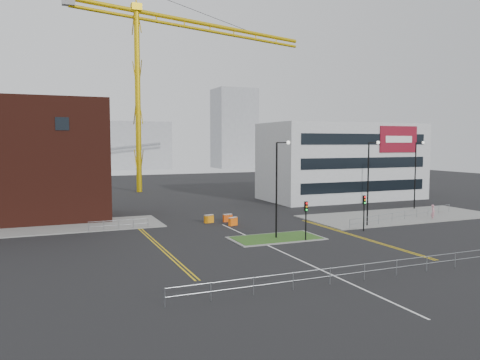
# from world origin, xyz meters

# --- Properties ---
(ground) EXTENTS (200.00, 200.00, 0.00)m
(ground) POSITION_xyz_m (0.00, 0.00, 0.00)
(ground) COLOR black
(ground) RESTS_ON ground
(pavement_left) EXTENTS (28.00, 8.00, 0.12)m
(pavement_left) POSITION_xyz_m (-20.00, 22.00, 0.06)
(pavement_left) COLOR slate
(pavement_left) RESTS_ON ground
(pavement_right) EXTENTS (24.00, 10.00, 0.12)m
(pavement_right) POSITION_xyz_m (22.00, 14.00, 0.06)
(pavement_right) COLOR slate
(pavement_right) RESTS_ON ground
(island_kerb) EXTENTS (8.60, 4.60, 0.08)m
(island_kerb) POSITION_xyz_m (2.00, 8.00, 0.04)
(island_kerb) COLOR slate
(island_kerb) RESTS_ON ground
(grass_island) EXTENTS (8.00, 4.00, 0.12)m
(grass_island) POSITION_xyz_m (2.00, 8.00, 0.06)
(grass_island) COLOR #224A18
(grass_island) RESTS_ON ground
(office_block) EXTENTS (25.00, 12.20, 12.00)m
(office_block) POSITION_xyz_m (26.01, 31.97, 6.00)
(office_block) COLOR #AFB3B4
(office_block) RESTS_ON ground
(tower_crane) EXTENTS (51.20, 15.64, 36.33)m
(tower_crane) POSITION_xyz_m (3.71, 56.64, 25.15)
(tower_crane) COLOR gold
(tower_crane) RESTS_ON ground
(streetlamp_island) EXTENTS (1.46, 0.36, 9.18)m
(streetlamp_island) POSITION_xyz_m (2.22, 8.00, 5.41)
(streetlamp_island) COLOR black
(streetlamp_island) RESTS_ON ground
(streetlamp_right_near) EXTENTS (1.46, 0.36, 9.18)m
(streetlamp_right_near) POSITION_xyz_m (14.22, 10.00, 5.41)
(streetlamp_right_near) COLOR black
(streetlamp_right_near) RESTS_ON ground
(streetlamp_right_far) EXTENTS (1.46, 0.36, 9.18)m
(streetlamp_right_far) POSITION_xyz_m (28.22, 18.00, 5.41)
(streetlamp_right_far) COLOR black
(streetlamp_right_far) RESTS_ON ground
(traffic_light_island) EXTENTS (0.28, 0.33, 3.65)m
(traffic_light_island) POSITION_xyz_m (4.00, 5.98, 2.57)
(traffic_light_island) COLOR black
(traffic_light_island) RESTS_ON ground
(traffic_light_right) EXTENTS (0.28, 0.33, 3.65)m
(traffic_light_right) POSITION_xyz_m (12.00, 7.98, 2.57)
(traffic_light_right) COLOR black
(traffic_light_right) RESTS_ON ground
(railing_front) EXTENTS (24.05, 0.05, 1.10)m
(railing_front) POSITION_xyz_m (0.00, -6.00, 0.78)
(railing_front) COLOR gray
(railing_front) RESTS_ON ground
(railing_left) EXTENTS (6.05, 0.05, 1.10)m
(railing_left) POSITION_xyz_m (-11.00, 18.00, 0.74)
(railing_left) COLOR gray
(railing_left) RESTS_ON ground
(railing_right) EXTENTS (19.05, 5.05, 1.10)m
(railing_right) POSITION_xyz_m (20.50, 11.50, 0.78)
(railing_right) COLOR gray
(railing_right) RESTS_ON ground
(centre_line) EXTENTS (0.15, 30.00, 0.01)m
(centre_line) POSITION_xyz_m (0.00, 2.00, 0.01)
(centre_line) COLOR silver
(centre_line) RESTS_ON ground
(yellow_left_a) EXTENTS (0.12, 24.00, 0.01)m
(yellow_left_a) POSITION_xyz_m (-9.00, 10.00, 0.01)
(yellow_left_a) COLOR gold
(yellow_left_a) RESTS_ON ground
(yellow_left_b) EXTENTS (0.12, 24.00, 0.01)m
(yellow_left_b) POSITION_xyz_m (-8.70, 10.00, 0.01)
(yellow_left_b) COLOR gold
(yellow_left_b) RESTS_ON ground
(yellow_right_a) EXTENTS (0.12, 20.00, 0.01)m
(yellow_right_a) POSITION_xyz_m (9.50, 6.00, 0.01)
(yellow_right_a) COLOR gold
(yellow_right_a) RESTS_ON ground
(yellow_right_b) EXTENTS (0.12, 20.00, 0.01)m
(yellow_right_b) POSITION_xyz_m (9.80, 6.00, 0.01)
(yellow_right_b) COLOR gold
(yellow_right_b) RESTS_ON ground
(skyline_b) EXTENTS (24.00, 12.00, 16.00)m
(skyline_b) POSITION_xyz_m (10.00, 130.00, 8.00)
(skyline_b) COLOR gray
(skyline_b) RESTS_ON ground
(skyline_c) EXTENTS (14.00, 12.00, 28.00)m
(skyline_c) POSITION_xyz_m (45.00, 125.00, 14.00)
(skyline_c) COLOR gray
(skyline_c) RESTS_ON ground
(skyline_d) EXTENTS (30.00, 12.00, 12.00)m
(skyline_d) POSITION_xyz_m (-8.00, 140.00, 6.00)
(skyline_d) COLOR gray
(skyline_d) RESTS_ON ground
(pedestrian) EXTENTS (0.78, 0.77, 1.83)m
(pedestrian) POSITION_xyz_m (23.58, 10.29, 0.91)
(pedestrian) COLOR #CC8491
(pedestrian) RESTS_ON ground
(barrier_left) EXTENTS (1.14, 0.61, 0.92)m
(barrier_left) POSITION_xyz_m (-1.00, 18.68, 0.50)
(barrier_left) COLOR orange
(barrier_left) RESTS_ON ground
(barrier_mid) EXTENTS (1.14, 0.77, 0.91)m
(barrier_mid) POSITION_xyz_m (0.84, 16.00, 0.50)
(barrier_mid) COLOR #FC610E
(barrier_mid) RESTS_ON ground
(barrier_right) EXTENTS (1.06, 0.36, 0.89)m
(barrier_right) POSITION_xyz_m (1.20, 18.53, 0.48)
(barrier_right) COLOR #D8480C
(barrier_right) RESTS_ON ground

